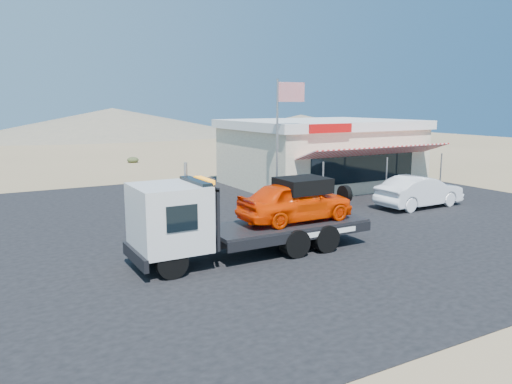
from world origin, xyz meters
TOP-DOWN VIEW (x-y plane):
  - ground at (0.00, 0.00)m, footprint 120.00×120.00m
  - asphalt_lot at (2.00, 3.00)m, footprint 32.00×24.00m
  - tow_truck at (-0.08, -1.46)m, footprint 7.93×2.35m
  - white_sedan at (10.68, 1.24)m, footprint 4.59×1.73m
  - jerky_store at (10.50, 8.97)m, footprint 10.40×9.97m
  - flagpole at (4.93, 4.50)m, footprint 1.55×0.10m

SIDE VIEW (x-z plane):
  - ground at x=0.00m, z-range 0.00..0.00m
  - asphalt_lot at x=2.00m, z-range 0.00..0.02m
  - white_sedan at x=10.68m, z-range 0.02..1.52m
  - tow_truck at x=-0.08m, z-range 0.10..2.75m
  - jerky_store at x=10.50m, z-range 0.04..3.94m
  - flagpole at x=4.93m, z-range 0.76..6.76m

